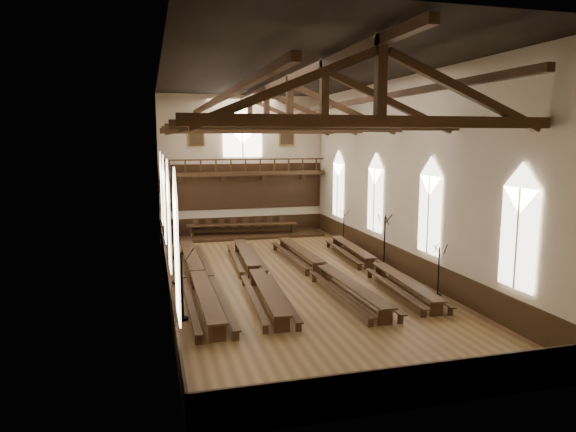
% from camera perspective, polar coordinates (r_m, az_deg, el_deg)
% --- Properties ---
extents(ground, '(26.00, 26.00, 0.00)m').
position_cam_1_polar(ground, '(25.86, 0.19, -6.89)').
color(ground, brown).
rests_on(ground, ground).
extents(room_walls, '(26.00, 26.00, 26.00)m').
position_cam_1_polar(room_walls, '(24.93, 0.20, 7.57)').
color(room_walls, '#C9B198').
rests_on(room_walls, ground).
extents(wainscot_band, '(12.00, 26.00, 1.20)m').
position_cam_1_polar(wainscot_band, '(25.71, 0.19, -5.60)').
color(wainscot_band, black).
rests_on(wainscot_band, ground).
extents(side_windows, '(11.85, 19.80, 4.50)m').
position_cam_1_polar(side_windows, '(25.12, 0.19, 1.36)').
color(side_windows, white).
rests_on(side_windows, room_walls).
extents(end_window, '(2.80, 0.12, 3.80)m').
position_cam_1_polar(end_window, '(37.52, -5.07, 9.05)').
color(end_window, white).
rests_on(end_window, room_walls).
extents(minstrels_gallery, '(11.80, 1.24, 3.70)m').
position_cam_1_polar(minstrels_gallery, '(37.41, -4.94, 3.96)').
color(minstrels_gallery, '#3E2713').
rests_on(minstrels_gallery, room_walls).
extents(portraits, '(7.75, 0.09, 1.45)m').
position_cam_1_polar(portraits, '(37.52, -5.07, 8.86)').
color(portraits, brown).
rests_on(portraits, room_walls).
extents(roof_trusses, '(11.70, 25.70, 2.80)m').
position_cam_1_polar(roof_trusses, '(24.96, 0.20, 11.61)').
color(roof_trusses, '#3E2713').
rests_on(roof_trusses, room_walls).
extents(refectory_row_a, '(1.59, 14.64, 0.77)m').
position_cam_1_polar(refectory_row_a, '(24.66, -10.03, -6.44)').
color(refectory_row_a, '#3E2713').
rests_on(refectory_row_a, ground).
extents(refectory_row_b, '(1.87, 14.26, 0.73)m').
position_cam_1_polar(refectory_row_b, '(25.11, -3.62, -6.13)').
color(refectory_row_b, '#3E2713').
rests_on(refectory_row_b, ground).
extents(refectory_row_c, '(1.65, 14.33, 0.74)m').
position_cam_1_polar(refectory_row_c, '(25.75, 3.83, -5.73)').
color(refectory_row_c, '#3E2713').
rests_on(refectory_row_c, ground).
extents(refectory_row_d, '(1.78, 13.91, 0.69)m').
position_cam_1_polar(refectory_row_d, '(26.96, 9.68, -5.27)').
color(refectory_row_d, '#3E2713').
rests_on(refectory_row_d, ground).
extents(dais, '(11.40, 2.80, 0.19)m').
position_cam_1_polar(dais, '(36.62, -5.08, -2.16)').
color(dais, black).
rests_on(dais, ground).
extents(high_table, '(7.83, 1.71, 0.73)m').
position_cam_1_polar(high_table, '(36.49, -5.10, -1.06)').
color(high_table, '#3E2713').
rests_on(high_table, dais).
extents(high_chairs, '(6.79, 0.49, 1.01)m').
position_cam_1_polar(high_chairs, '(37.25, -5.30, -0.97)').
color(high_chairs, '#3E2713').
rests_on(high_chairs, dais).
extents(candelabrum_left_near, '(0.78, 0.86, 2.81)m').
position_cam_1_polar(candelabrum_left_near, '(20.26, -11.65, -8.96)').
color(candelabrum_left_near, black).
rests_on(candelabrum_left_near, ground).
extents(candelabrum_left_mid, '(0.77, 0.77, 2.60)m').
position_cam_1_polar(candelabrum_left_mid, '(25.32, -12.39, -5.58)').
color(candelabrum_left_mid, black).
rests_on(candelabrum_left_mid, ground).
extents(candelabrum_left_far, '(0.79, 0.79, 2.68)m').
position_cam_1_polar(candelabrum_left_far, '(30.49, -12.88, -3.15)').
color(candelabrum_left_far, black).
rests_on(candelabrum_left_far, ground).
extents(candelabrum_right_near, '(0.71, 0.66, 2.34)m').
position_cam_1_polar(candelabrum_right_near, '(23.75, 16.34, -6.87)').
color(candelabrum_right_near, black).
rests_on(candelabrum_right_near, ground).
extents(candelabrum_right_mid, '(0.88, 0.83, 2.90)m').
position_cam_1_polar(candelabrum_right_mid, '(28.34, 10.64, -3.83)').
color(candelabrum_right_mid, black).
rests_on(candelabrum_right_mid, ground).
extents(candelabrum_right_far, '(0.66, 0.72, 2.35)m').
position_cam_1_polar(candelabrum_right_far, '(33.80, 6.20, -2.01)').
color(candelabrum_right_far, black).
rests_on(candelabrum_right_far, ground).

